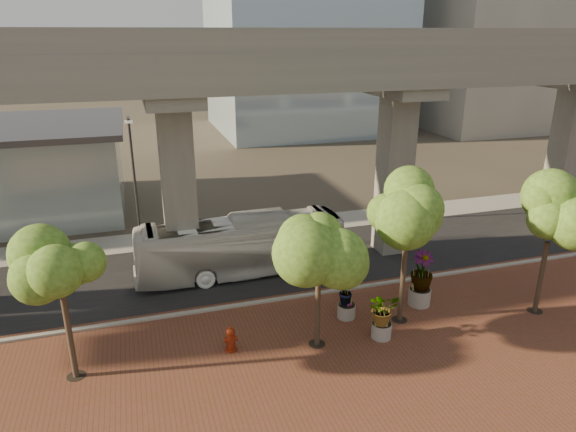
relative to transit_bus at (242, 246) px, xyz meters
name	(u,v)px	position (x,y,z in m)	size (l,w,h in m)	color
ground	(304,278)	(3.01, -1.51, -1.55)	(160.00, 160.00, 0.00)	#3C372B
brick_plaza	(371,366)	(3.01, -9.51, -1.52)	(70.00, 13.00, 0.06)	brown
asphalt_road	(293,262)	(3.01, 0.49, -1.53)	(90.00, 8.00, 0.04)	black
curb_strip	(317,294)	(3.01, -3.51, -1.47)	(70.00, 0.25, 0.16)	gray
far_sidewalk	(268,228)	(3.01, 5.99, -1.52)	(90.00, 3.00, 0.06)	gray
transit_viaduct	(293,134)	(3.01, 0.49, 5.74)	(72.00, 5.60, 12.40)	gray
midrise_block	(495,33)	(41.01, 34.49, 10.45)	(18.00, 16.00, 24.00)	#A6A295
transit_bus	(242,246)	(0.00, 0.00, 0.00)	(2.61, 11.13, 3.10)	silver
fire_hydrant	(231,339)	(-1.98, -6.90, -0.96)	(0.55, 0.49, 1.10)	maroon
planter_front	(383,311)	(4.28, -7.84, -0.24)	(1.88, 1.88, 2.07)	#A69F96
planter_right	(422,273)	(7.26, -5.84, 0.14)	(2.52, 2.52, 2.69)	gray
planter_left	(347,293)	(3.50, -5.92, -0.29)	(1.80, 1.80, 1.99)	#A49F94
street_tree_far_west	(58,267)	(-7.86, -6.83, 3.02)	(3.35, 3.35, 6.06)	#493729
street_tree_near_west	(319,253)	(1.51, -7.52, 2.61)	(3.80, 3.80, 5.86)	#493729
street_tree_near_east	(409,207)	(5.70, -6.84, 3.87)	(3.89, 3.89, 7.16)	#493729
street_tree_far_east	(552,219)	(12.08, -7.98, 3.04)	(3.74, 3.74, 6.26)	#493729
streetlamp_west	(134,178)	(-5.05, 3.88, 3.13)	(0.40, 1.16, 8.02)	#323137
streetlamp_east	(378,155)	(10.25, 5.08, 3.09)	(0.39, 1.15, 7.96)	#2E2E33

